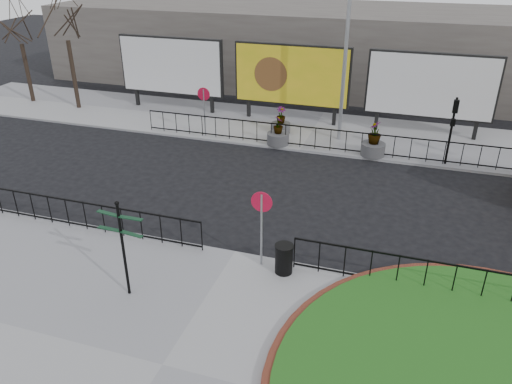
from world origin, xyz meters
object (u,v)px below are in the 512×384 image
at_px(planter_b, 278,135).
at_px(planter_c, 373,143).
at_px(lamp_post, 347,42).
at_px(billboard_mid, 292,76).
at_px(planter_a, 281,124).
at_px(fingerpost_sign, 122,240).
at_px(litter_bin, 284,259).

relative_size(planter_b, planter_c, 0.86).
distance_m(lamp_post, planter_c, 4.79).
xyz_separation_m(billboard_mid, planter_a, (-0.00, -1.97, -2.03)).
bearing_deg(fingerpost_sign, planter_c, 73.67).
relative_size(fingerpost_sign, planter_c, 1.80).
height_order(billboard_mid, planter_c, billboard_mid).
height_order(lamp_post, litter_bin, lamp_post).
bearing_deg(billboard_mid, litter_bin, -76.49).
bearing_deg(litter_bin, lamp_post, 91.25).
height_order(lamp_post, planter_b, lamp_post).
bearing_deg(billboard_mid, planter_a, -90.00).
xyz_separation_m(billboard_mid, planter_b, (0.30, -3.57, -2.04)).
bearing_deg(lamp_post, planter_a, -180.00).
distance_m(lamp_post, litter_bin, 12.35).
height_order(planter_b, planter_c, planter_c).
bearing_deg(planter_b, fingerpost_sign, -94.26).
bearing_deg(planter_c, lamp_post, 138.52).
height_order(fingerpost_sign, litter_bin, fingerpost_sign).
height_order(fingerpost_sign, planter_c, fingerpost_sign).
relative_size(planter_a, planter_b, 0.97).
distance_m(planter_b, planter_c, 4.52).
relative_size(lamp_post, planter_c, 5.66).
xyz_separation_m(lamp_post, litter_bin, (0.25, -11.60, -4.23)).
distance_m(lamp_post, planter_b, 5.30).
relative_size(lamp_post, planter_b, 6.59).
height_order(lamp_post, planter_a, lamp_post).
bearing_deg(litter_bin, planter_a, 105.70).
height_order(fingerpost_sign, planter_b, fingerpost_sign).
xyz_separation_m(litter_bin, planter_b, (-2.96, 10.00, -0.03)).
bearing_deg(lamp_post, planter_b, -149.42).
bearing_deg(lamp_post, planter_c, -41.48).
height_order(planter_a, planter_c, planter_c).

